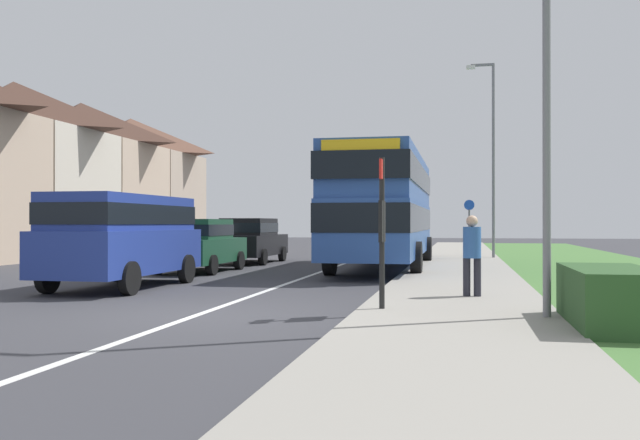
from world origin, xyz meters
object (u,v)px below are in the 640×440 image
(parked_car_dark_green, at_px, (200,243))
(cycle_route_sign, at_px, (469,225))
(bus_stop_sign, at_px, (382,222))
(street_lamp_mid, at_px, (491,148))
(parked_car_black, at_px, (251,239))
(double_decker_bus, at_px, (384,204))
(parked_van_blue, at_px, (123,233))
(street_lamp_near, at_px, (540,5))
(pedestrian_at_stop, at_px, (472,252))

(parked_car_dark_green, bearing_deg, cycle_route_sign, 50.72)
(bus_stop_sign, distance_m, street_lamp_mid, 18.08)
(parked_car_black, bearing_deg, bus_stop_sign, -64.62)
(parked_car_black, height_order, bus_stop_sign, bus_stop_sign)
(double_decker_bus, xyz_separation_m, bus_stop_sign, (1.22, -11.48, -0.60))
(double_decker_bus, distance_m, parked_car_black, 5.99)
(parked_car_dark_green, bearing_deg, parked_van_blue, -88.32)
(parked_car_black, bearing_deg, cycle_route_sign, 32.31)
(double_decker_bus, xyz_separation_m, cycle_route_sign, (2.84, 7.57, -0.72))
(street_lamp_mid, bearing_deg, parked_car_dark_green, -136.26)
(parked_van_blue, xyz_separation_m, parked_car_black, (-0.06, 10.21, -0.36))
(bus_stop_sign, xyz_separation_m, cycle_route_sign, (1.63, 19.04, -0.11))
(parked_van_blue, relative_size, parked_car_black, 1.12)
(double_decker_bus, bearing_deg, street_lamp_near, -73.06)
(bus_stop_sign, height_order, cycle_route_sign, bus_stop_sign)
(parked_car_black, distance_m, street_lamp_near, 17.39)
(parked_van_blue, relative_size, parked_car_dark_green, 1.22)
(parked_car_dark_green, xyz_separation_m, cycle_route_sign, (8.30, 10.15, 0.53))
(parked_van_blue, xyz_separation_m, pedestrian_at_stop, (8.00, -1.41, -0.32))
(parked_van_blue, relative_size, pedestrian_at_stop, 2.97)
(double_decker_bus, xyz_separation_m, pedestrian_at_stop, (2.69, -9.24, -1.17))
(parked_car_black, height_order, street_lamp_mid, street_lamp_mid)
(parked_van_blue, bearing_deg, street_lamp_mid, 57.28)
(parked_car_dark_green, xyz_separation_m, bus_stop_sign, (6.67, -8.89, 0.64))
(parked_car_dark_green, height_order, street_lamp_near, street_lamp_near)
(double_decker_bus, bearing_deg, parked_van_blue, -124.10)
(double_decker_bus, distance_m, street_lamp_near, 12.81)
(double_decker_bus, distance_m, bus_stop_sign, 11.56)
(pedestrian_at_stop, relative_size, bus_stop_sign, 0.64)
(pedestrian_at_stop, relative_size, street_lamp_mid, 0.21)
(double_decker_bus, distance_m, cycle_route_sign, 8.11)
(street_lamp_near, bearing_deg, parked_car_black, 122.10)
(double_decker_bus, height_order, parked_van_blue, double_decker_bus)
(bus_stop_sign, height_order, street_lamp_near, street_lamp_near)
(double_decker_bus, height_order, parked_car_black, double_decker_bus)
(parked_car_dark_green, relative_size, bus_stop_sign, 1.56)
(parked_van_blue, bearing_deg, pedestrian_at_stop, -10.01)
(parked_van_blue, relative_size, bus_stop_sign, 1.91)
(double_decker_bus, height_order, street_lamp_mid, street_lamp_mid)
(parked_van_blue, distance_m, pedestrian_at_stop, 8.13)
(parked_van_blue, xyz_separation_m, cycle_route_sign, (8.15, 15.40, 0.14))
(double_decker_bus, xyz_separation_m, parked_car_black, (-5.36, 2.38, -1.21))
(double_decker_bus, distance_m, parked_car_dark_green, 6.16)
(parked_car_black, xyz_separation_m, pedestrian_at_stop, (8.05, -11.62, 0.05))
(cycle_route_sign, relative_size, street_lamp_mid, 0.31)
(cycle_route_sign, height_order, street_lamp_near, street_lamp_near)
(parked_car_black, bearing_deg, double_decker_bus, -23.94)
(parked_car_black, xyz_separation_m, street_lamp_mid, (9.06, 3.80, 3.65))
(street_lamp_mid, bearing_deg, pedestrian_at_stop, -93.72)
(double_decker_bus, relative_size, pedestrian_at_stop, 6.75)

